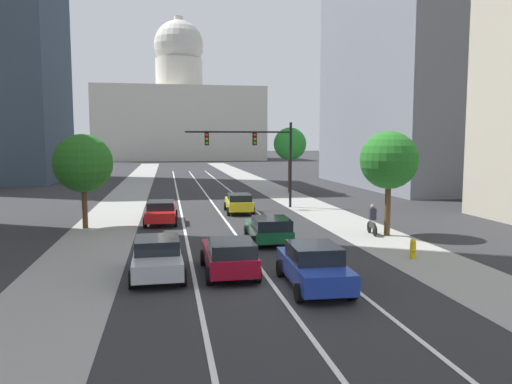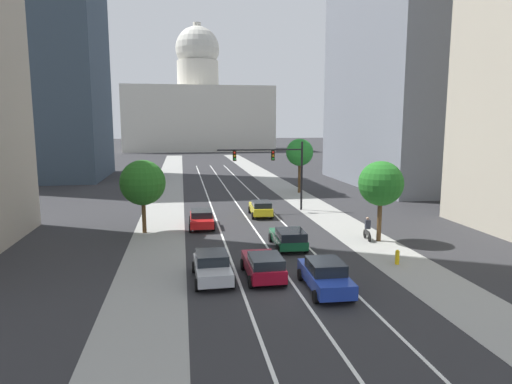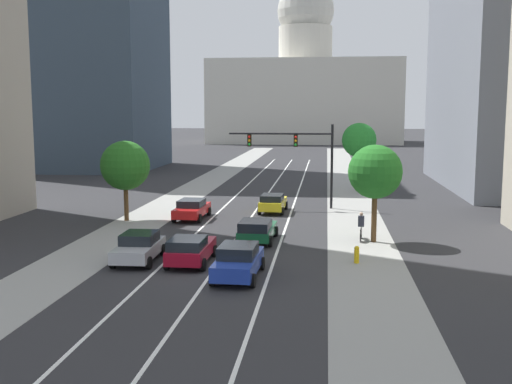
% 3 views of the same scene
% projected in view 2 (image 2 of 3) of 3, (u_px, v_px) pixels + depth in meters
% --- Properties ---
extents(ground_plane, '(400.00, 400.00, 0.00)m').
position_uv_depth(ground_plane, '(224.00, 185.00, 61.91)').
color(ground_plane, '#2B2B2D').
extents(sidewalk_left, '(3.94, 130.00, 0.01)m').
position_uv_depth(sidewalk_left, '(167.00, 192.00, 55.82)').
color(sidewalk_left, gray).
rests_on(sidewalk_left, ground).
extents(sidewalk_right, '(3.94, 130.00, 0.01)m').
position_uv_depth(sidewalk_right, '(286.00, 189.00, 58.25)').
color(sidewalk_right, gray).
rests_on(sidewalk_right, ground).
extents(lane_stripe_left, '(0.16, 90.00, 0.01)m').
position_uv_depth(lane_stripe_left, '(211.00, 205.00, 46.83)').
color(lane_stripe_left, white).
rests_on(lane_stripe_left, ground).
extents(lane_stripe_center, '(0.16, 90.00, 0.01)m').
position_uv_depth(lane_stripe_center, '(237.00, 204.00, 47.28)').
color(lane_stripe_center, white).
rests_on(lane_stripe_center, ground).
extents(lane_stripe_right, '(0.16, 90.00, 0.01)m').
position_uv_depth(lane_stripe_right, '(263.00, 204.00, 47.73)').
color(lane_stripe_right, white).
rests_on(lane_stripe_right, ground).
extents(office_tower_far_left, '(22.31, 19.15, 46.30)m').
position_uv_depth(office_tower_far_left, '(23.00, 23.00, 66.31)').
color(office_tower_far_left, '#334251').
rests_on(office_tower_far_left, ground).
extents(office_tower_far_right, '(20.54, 27.85, 35.98)m').
position_uv_depth(office_tower_far_right, '(427.00, 52.00, 60.90)').
color(office_tower_far_right, gray).
rests_on(office_tower_far_right, ground).
extents(capitol_building, '(45.14, 23.76, 39.20)m').
position_uv_depth(capitol_building, '(199.00, 110.00, 142.26)').
color(capitol_building, beige).
rests_on(capitol_building, ground).
extents(car_crimson, '(2.04, 4.37, 1.49)m').
position_uv_depth(car_crimson, '(264.00, 265.00, 24.56)').
color(car_crimson, maroon).
rests_on(car_crimson, ground).
extents(car_blue, '(2.16, 4.70, 1.58)m').
position_uv_depth(car_blue, '(325.00, 275.00, 22.83)').
color(car_blue, '#1E389E').
rests_on(car_blue, ground).
extents(car_yellow, '(2.08, 4.19, 1.45)m').
position_uv_depth(car_yellow, '(261.00, 208.00, 41.19)').
color(car_yellow, yellow).
rests_on(car_yellow, ground).
extents(car_red, '(2.15, 4.66, 1.44)m').
position_uv_depth(car_red, '(202.00, 218.00, 36.79)').
color(car_red, red).
rests_on(car_red, ground).
extents(car_green, '(2.21, 4.48, 1.43)m').
position_uv_depth(car_green, '(289.00, 238.00, 30.55)').
color(car_green, '#14512D').
rests_on(car_green, ground).
extents(car_silver, '(2.13, 4.36, 1.49)m').
position_uv_depth(car_silver, '(212.00, 266.00, 24.38)').
color(car_silver, '#B2B5BA').
rests_on(car_silver, ground).
extents(traffic_signal_mast, '(8.34, 0.39, 6.71)m').
position_uv_depth(traffic_signal_mast, '(275.00, 163.00, 43.24)').
color(traffic_signal_mast, black).
rests_on(traffic_signal_mast, ground).
extents(fire_hydrant, '(0.26, 0.35, 0.91)m').
position_uv_depth(fire_hydrant, '(397.00, 257.00, 27.11)').
color(fire_hydrant, yellow).
rests_on(fire_hydrant, ground).
extents(cyclist, '(0.39, 1.70, 1.72)m').
position_uv_depth(cyclist, '(367.00, 229.00, 32.70)').
color(cyclist, black).
rests_on(cyclist, ground).
extents(street_tree_near_right, '(3.30, 3.30, 6.62)m').
position_uv_depth(street_tree_near_right, '(300.00, 153.00, 54.67)').
color(street_tree_near_right, '#51381E').
rests_on(street_tree_near_right, ground).
extents(street_tree_far_right, '(3.20, 3.20, 5.81)m').
position_uv_depth(street_tree_far_right, '(381.00, 184.00, 31.97)').
color(street_tree_far_right, '#51381E').
rests_on(street_tree_far_right, ground).
extents(street_tree_mid_left, '(3.49, 3.49, 5.69)m').
position_uv_depth(street_tree_mid_left, '(143.00, 183.00, 34.46)').
color(street_tree_mid_left, '#51381E').
rests_on(street_tree_mid_left, ground).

